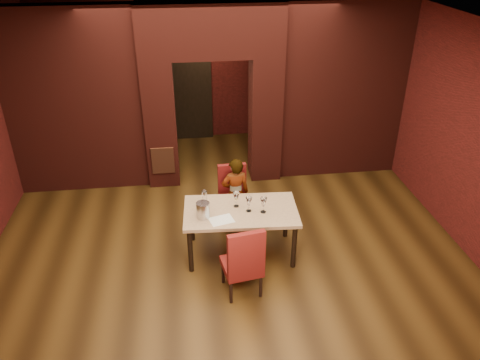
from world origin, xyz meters
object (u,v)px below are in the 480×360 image
(person_seated, at_px, (235,193))
(wine_glass_c, at_px, (263,205))
(wine_glass_b, at_px, (249,204))
(potted_plant, at_px, (270,209))
(wine_glass_a, at_px, (236,199))
(wine_bucket, at_px, (203,210))
(chair_near, at_px, (242,258))
(dining_table, at_px, (241,232))
(water_bottle, at_px, (205,199))
(chair_far, at_px, (234,198))

(person_seated, bearing_deg, wine_glass_c, 105.11)
(wine_glass_b, relative_size, potted_plant, 0.51)
(wine_glass_a, xyz_separation_m, wine_bucket, (-0.48, -0.22, 0.00))
(chair_near, height_order, wine_glass_c, chair_near)
(chair_near, bearing_deg, dining_table, -105.81)
(wine_glass_a, bearing_deg, chair_near, -92.59)
(wine_glass_a, relative_size, water_bottle, 0.76)
(wine_bucket, distance_m, water_bottle, 0.23)
(chair_far, relative_size, wine_glass_c, 4.26)
(water_bottle, distance_m, potted_plant, 1.44)
(chair_near, xyz_separation_m, potted_plant, (0.67, 1.57, -0.31))
(chair_far, distance_m, water_bottle, 0.91)
(wine_glass_a, xyz_separation_m, water_bottle, (-0.45, 0.00, 0.04))
(dining_table, relative_size, person_seated, 1.33)
(dining_table, xyz_separation_m, wine_glass_c, (0.31, -0.10, 0.49))
(person_seated, relative_size, wine_glass_b, 5.37)
(person_seated, relative_size, wine_glass_a, 5.27)
(dining_table, relative_size, chair_near, 1.52)
(dining_table, relative_size, wine_bucket, 7.02)
(person_seated, distance_m, wine_glass_c, 0.90)
(chair_near, height_order, wine_glass_a, chair_near)
(dining_table, xyz_separation_m, wine_glass_b, (0.11, -0.04, 0.49))
(wine_glass_a, xyz_separation_m, potted_plant, (0.63, 0.68, -0.65))
(chair_far, height_order, wine_glass_b, chair_far)
(chair_far, bearing_deg, wine_glass_a, -96.39)
(wine_glass_b, xyz_separation_m, wine_bucket, (-0.64, -0.07, 0.00))
(dining_table, distance_m, wine_bucket, 0.73)
(chair_near, height_order, person_seated, person_seated)
(water_bottle, bearing_deg, wine_glass_a, -0.16)
(chair_near, relative_size, wine_glass_c, 4.52)
(dining_table, distance_m, chair_far, 0.77)
(chair_near, xyz_separation_m, wine_glass_c, (0.40, 0.69, 0.34))
(wine_glass_a, bearing_deg, wine_bucket, -155.54)
(wine_glass_c, bearing_deg, wine_glass_b, 164.74)
(dining_table, height_order, person_seated, person_seated)
(dining_table, bearing_deg, wine_bucket, -163.95)
(chair_far, xyz_separation_m, potted_plant, (0.58, 0.02, -0.28))
(chair_near, relative_size, wine_glass_b, 4.71)
(chair_far, relative_size, wine_glass_b, 4.44)
(person_seated, bearing_deg, chair_far, -74.17)
(person_seated, height_order, wine_glass_b, person_seated)
(chair_far, xyz_separation_m, wine_glass_a, (-0.04, -0.66, 0.37))
(dining_table, relative_size, wine_glass_b, 7.17)
(potted_plant, bearing_deg, wine_glass_a, -132.81)
(water_bottle, bearing_deg, person_seated, 50.27)
(chair_near, xyz_separation_m, person_seated, (0.10, 1.50, 0.07))
(chair_near, relative_size, wine_glass_a, 4.62)
(dining_table, xyz_separation_m, chair_near, (-0.09, -0.79, 0.15))
(wine_glass_a, distance_m, water_bottle, 0.45)
(wine_glass_c, xyz_separation_m, potted_plant, (0.27, 0.88, -0.65))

